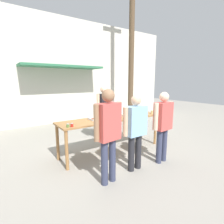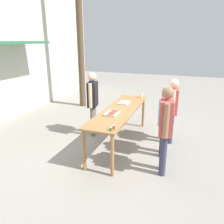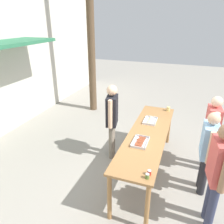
% 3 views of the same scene
% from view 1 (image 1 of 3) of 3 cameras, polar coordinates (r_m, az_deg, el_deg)
% --- Properties ---
extents(ground_plane, '(24.00, 24.00, 0.00)m').
position_cam_1_polar(ground_plane, '(4.75, 0.00, -12.55)').
color(ground_plane, gray).
extents(building_facade_back, '(12.00, 1.11, 4.50)m').
position_cam_1_polar(building_facade_back, '(7.99, -17.02, 12.73)').
color(building_facade_back, beige).
rests_on(building_facade_back, ground).
extents(serving_table, '(2.80, 0.71, 0.90)m').
position_cam_1_polar(serving_table, '(4.50, 0.00, -3.11)').
color(serving_table, olive).
rests_on(serving_table, ground).
extents(food_tray_sausages, '(0.42, 0.26, 0.04)m').
position_cam_1_polar(food_tray_sausages, '(4.32, -4.76, -2.18)').
color(food_tray_sausages, silver).
rests_on(food_tray_sausages, serving_table).
extents(food_tray_buns, '(0.39, 0.26, 0.06)m').
position_cam_1_polar(food_tray_buns, '(4.84, 4.68, -0.78)').
color(food_tray_buns, silver).
rests_on(food_tray_buns, serving_table).
extents(condiment_jar_mustard, '(0.06, 0.06, 0.07)m').
position_cam_1_polar(condiment_jar_mustard, '(3.68, -14.24, -4.30)').
color(condiment_jar_mustard, '#567A38').
rests_on(condiment_jar_mustard, serving_table).
extents(condiment_jar_ketchup, '(0.06, 0.06, 0.07)m').
position_cam_1_polar(condiment_jar_ketchup, '(3.70, -12.97, -4.17)').
color(condiment_jar_ketchup, '#B22319').
rests_on(condiment_jar_ketchup, serving_table).
extents(beer_cup, '(0.09, 0.09, 0.10)m').
position_cam_1_polar(beer_cup, '(5.13, 13.13, -0.05)').
color(beer_cup, '#DBC67A').
rests_on(beer_cup, serving_table).
extents(person_server_behind_table, '(0.55, 0.28, 1.69)m').
position_cam_1_polar(person_server_behind_table, '(5.31, -2.60, 1.28)').
color(person_server_behind_table, '#756B5B').
rests_on(person_server_behind_table, ground).
extents(person_customer_holding_hotdog, '(0.60, 0.28, 1.70)m').
position_cam_1_polar(person_customer_holding_hotdog, '(3.04, -1.20, -5.48)').
color(person_customer_holding_hotdog, '#333851').
rests_on(person_customer_holding_hotdog, ground).
extents(person_customer_with_cup, '(0.60, 0.26, 1.60)m').
position_cam_1_polar(person_customer_with_cup, '(4.03, 16.28, -3.00)').
color(person_customer_with_cup, '#333851').
rests_on(person_customer_with_cup, ground).
extents(person_customer_waiting_in_line, '(0.64, 0.25, 1.56)m').
position_cam_1_polar(person_customer_waiting_in_line, '(3.57, 7.64, -4.85)').
color(person_customer_waiting_in_line, '#232328').
rests_on(person_customer_waiting_in_line, ground).
extents(utility_pole, '(1.10, 0.23, 6.79)m').
position_cam_1_polar(utility_pole, '(8.13, 6.39, 21.68)').
color(utility_pole, brown).
rests_on(utility_pole, ground).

